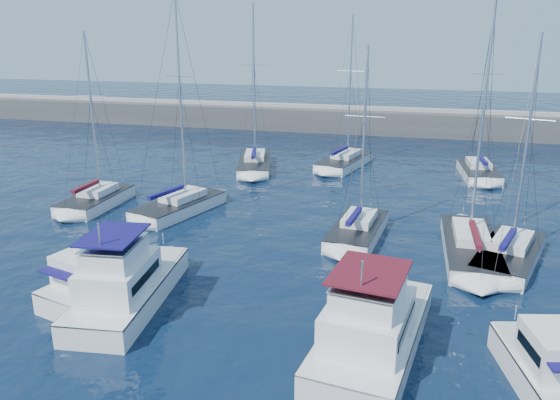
% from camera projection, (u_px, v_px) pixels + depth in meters
% --- Properties ---
extents(ground, '(220.00, 220.00, 0.00)m').
position_uv_depth(ground, '(266.00, 315.00, 27.02)').
color(ground, black).
rests_on(ground, ground).
extents(breakwater, '(160.00, 6.00, 4.45)m').
position_uv_depth(breakwater, '(369.00, 124.00, 74.76)').
color(breakwater, '#424244').
rests_on(breakwater, ground).
extents(motor_yacht_port_outer, '(4.43, 7.01, 3.20)m').
position_uv_depth(motor_yacht_port_outer, '(99.00, 280.00, 28.64)').
color(motor_yacht_port_outer, silver).
rests_on(motor_yacht_port_outer, ground).
extents(motor_yacht_port_inner, '(4.36, 9.64, 4.69)m').
position_uv_depth(motor_yacht_port_inner, '(126.00, 286.00, 27.59)').
color(motor_yacht_port_inner, silver).
rests_on(motor_yacht_port_inner, ground).
extents(motor_yacht_stbd_inner, '(5.16, 10.11, 4.69)m').
position_uv_depth(motor_yacht_stbd_inner, '(371.00, 330.00, 23.60)').
color(motor_yacht_stbd_inner, silver).
rests_on(motor_yacht_stbd_inner, ground).
extents(motor_yacht_stbd_outer, '(3.58, 5.90, 3.20)m').
position_uv_depth(motor_yacht_stbd_outer, '(546.00, 367.00, 21.30)').
color(motor_yacht_stbd_outer, silver).
rests_on(motor_yacht_stbd_outer, ground).
extents(sailboat_mid_a, '(3.18, 7.12, 13.80)m').
position_uv_depth(sailboat_mid_a, '(96.00, 200.00, 43.47)').
color(sailboat_mid_a, silver).
rests_on(sailboat_mid_a, ground).
extents(sailboat_mid_b, '(5.32, 8.55, 16.48)m').
position_uv_depth(sailboat_mid_b, '(180.00, 205.00, 42.02)').
color(sailboat_mid_b, silver).
rests_on(sailboat_mid_b, ground).
extents(sailboat_mid_c, '(3.73, 7.71, 12.95)m').
position_uv_depth(sailboat_mid_c, '(357.00, 230.00, 36.94)').
color(sailboat_mid_c, silver).
rests_on(sailboat_mid_c, ground).
extents(sailboat_mid_d, '(3.36, 9.82, 15.66)m').
position_uv_depth(sailboat_mid_d, '(470.00, 247.00, 34.18)').
color(sailboat_mid_d, silver).
rests_on(sailboat_mid_d, ground).
extents(sailboat_mid_e, '(5.40, 8.57, 13.75)m').
position_uv_depth(sailboat_mid_e, '(509.00, 254.00, 33.03)').
color(sailboat_mid_e, silver).
rests_on(sailboat_mid_e, ground).
extents(sailboat_back_a, '(5.22, 9.67, 16.32)m').
position_uv_depth(sailboat_back_a, '(255.00, 163.00, 55.23)').
color(sailboat_back_a, silver).
rests_on(sailboat_back_a, ground).
extents(sailboat_back_b, '(5.16, 8.86, 15.31)m').
position_uv_depth(sailboat_back_b, '(344.00, 162.00, 55.95)').
color(sailboat_back_b, silver).
rests_on(sailboat_back_b, ground).
extents(sailboat_back_c, '(3.71, 7.76, 15.39)m').
position_uv_depth(sailboat_back_c, '(478.00, 171.00, 52.05)').
color(sailboat_back_c, silver).
rests_on(sailboat_back_c, ground).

